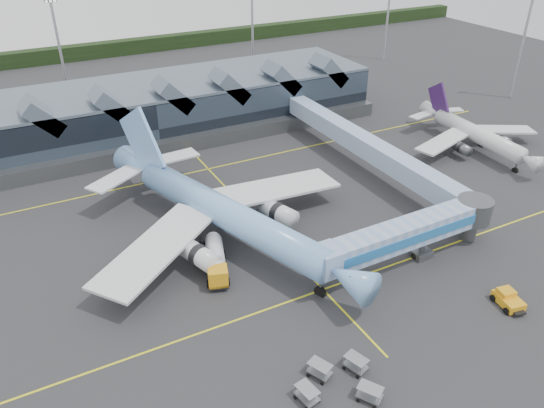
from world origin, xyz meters
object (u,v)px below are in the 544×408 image
main_airliner (221,211)px  regional_jet (474,133)px  jet_bridge (419,230)px  pushback_tug (508,299)px  fuel_truck (216,258)px

main_airliner → regional_jet: 52.19m
jet_bridge → main_airliner: bearing=140.4°
jet_bridge → pushback_tug: jet_bridge is taller
main_airliner → jet_bridge: (19.74, -15.74, -0.03)m
main_airliner → jet_bridge: bearing=-57.0°
main_airliner → fuel_truck: (-3.39, -6.10, -2.62)m
regional_jet → fuel_truck: size_ratio=3.09×
regional_jet → jet_bridge: regional_jet is taller
main_airliner → fuel_truck: 7.45m
pushback_tug → regional_jet: bearing=59.6°
jet_bridge → fuel_truck: bearing=156.4°
jet_bridge → fuel_truck: size_ratio=2.89×
main_airliner → jet_bridge: main_airliner is taller
jet_bridge → regional_jet: bearing=33.1°
regional_jet → jet_bridge: (-32.10, -21.70, 1.23)m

